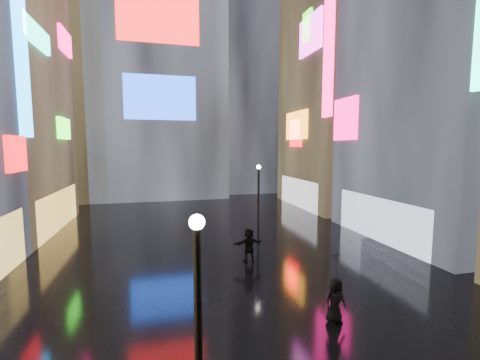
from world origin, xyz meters
name	(u,v)px	position (x,y,z in m)	size (l,w,h in m)	color
ground	(211,240)	(0.00, 20.00, 0.00)	(140.00, 140.00, 0.00)	black
building_right_mid	(450,20)	(15.98, 17.01, 14.99)	(10.28, 13.70, 30.00)	black
building_right_far	(343,76)	(15.98, 30.00, 13.98)	(10.28, 12.00, 28.00)	black
tower_main	(158,36)	(-3.00, 43.97, 21.01)	(16.00, 14.20, 42.00)	black
tower_flank_right	(242,75)	(9.00, 46.00, 17.00)	(12.00, 12.00, 34.00)	black
tower_flank_left	(66,92)	(-14.00, 42.00, 13.00)	(10.00, 10.00, 26.00)	black
lamp_near	(198,329)	(-2.77, 4.44, 2.94)	(0.30, 0.30, 5.20)	black
lamp_far	(258,197)	(3.25, 19.52, 2.94)	(0.30, 0.30, 5.20)	black
pedestrian_4	(335,300)	(2.73, 8.56, 0.84)	(0.82, 0.54, 1.69)	black
pedestrian_5	(249,245)	(1.40, 15.42, 0.95)	(1.75, 0.56, 1.89)	black
umbrella_2	(336,266)	(2.73, 8.56, 2.16)	(1.04, 1.06, 0.95)	black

